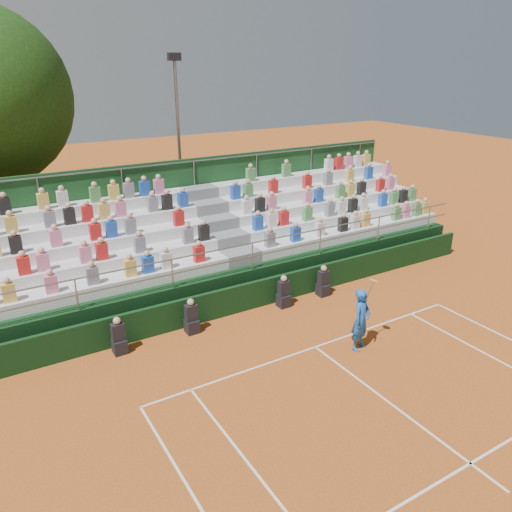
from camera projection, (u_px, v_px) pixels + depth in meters
ground at (315, 347)px, 15.14m from camera, size 90.00×90.00×0.00m
courtside_wall at (260, 293)px, 17.51m from camera, size 20.00×0.15×1.00m
line_officials at (236, 307)px, 16.57m from camera, size 8.00×0.40×1.19m
grandstand at (218, 250)px, 19.87m from camera, size 20.00×5.20×4.40m
tennis_player at (361, 320)px, 14.74m from camera, size 0.94×0.68×2.22m
floodlight_mast at (178, 133)px, 23.61m from camera, size 0.60×0.25×8.46m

